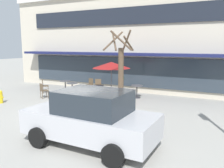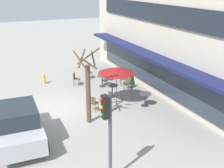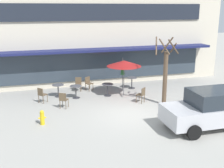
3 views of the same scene
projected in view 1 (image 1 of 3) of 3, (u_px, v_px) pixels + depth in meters
ground_plane at (69, 113)px, 11.02m from camera, size 80.00×80.00×0.00m
building_facade at (142, 41)px, 19.25m from camera, size 18.57×9.10×6.92m
cafe_table_near_wall at (98, 90)px, 13.98m from camera, size 0.70×0.70×0.76m
cafe_table_streetside at (65, 84)px, 15.90m from camera, size 0.70×0.70×0.76m
cafe_table_by_tree at (137, 89)px, 14.10m from camera, size 0.70×0.70×0.76m
cafe_table_mid_patio at (72, 87)px, 14.95m from camera, size 0.70×0.70×0.76m
patio_umbrella_green_folded at (111, 65)px, 13.13m from camera, size 2.10×2.10×2.20m
patio_umbrella_cream_folded at (122, 71)px, 13.90m from camera, size 0.28×0.28×2.20m
cafe_chair_0 at (90, 84)px, 16.05m from camera, size 0.49×0.49×0.89m
cafe_chair_1 at (98, 85)px, 15.73m from camera, size 0.54×0.54×0.89m
cafe_chair_2 at (43, 90)px, 13.95m from camera, size 0.55×0.55×0.89m
cafe_chair_3 at (106, 98)px, 11.71m from camera, size 0.56×0.56×0.89m
cafe_chair_4 at (44, 85)px, 15.55m from camera, size 0.56×0.56×0.89m
parked_sedan at (91, 118)px, 7.34m from camera, size 4.24×2.09×1.76m
street_tree at (121, 75)px, 10.46m from camera, size 1.40×1.40×3.77m
fire_hydrant at (1, 97)px, 12.83m from camera, size 0.36×0.20×0.71m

